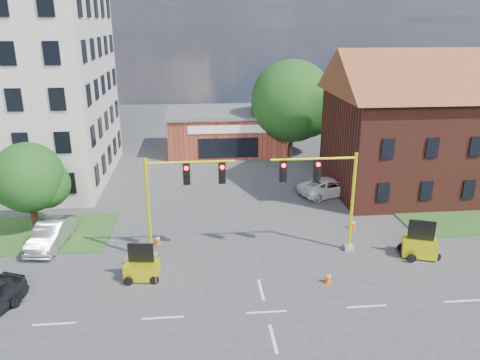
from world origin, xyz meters
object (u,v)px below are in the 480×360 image
Objects in this scene: signal_mast_east at (326,191)px; trailer_west at (142,268)px; signal_mast_west at (177,196)px; pickup_white at (330,187)px; trailer_east at (419,246)px.

trailer_west is at bearing -167.94° from signal_mast_east.
signal_mast_east is 11.38m from trailer_west.
signal_mast_west is 1.20× the size of pickup_white.
signal_mast_west is at bearing -165.05° from trailer_east.
trailer_east is 10.92m from pickup_white.
trailer_east is at bearing -4.99° from signal_mast_west.
signal_mast_west reaches higher than trailer_west.
pickup_white is at bearing 71.94° from signal_mast_east.
trailer_east is (14.25, -1.24, -3.23)m from signal_mast_west.
signal_mast_east reaches higher than trailer_west.
trailer_east is at bearing 11.34° from trailer_west.
signal_mast_east is at bearing 19.75° from trailer_west.
trailer_east reaches higher than pickup_white.
signal_mast_west and signal_mast_east have the same top height.
signal_mast_east is 10.39m from pickup_white.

